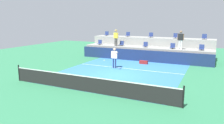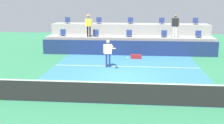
% 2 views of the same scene
% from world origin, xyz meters
% --- Properties ---
extents(ground_plane, '(40.00, 40.00, 0.00)m').
position_xyz_m(ground_plane, '(0.00, 0.00, 0.00)').
color(ground_plane, '#2D754C').
extents(court_inner_paint, '(9.00, 10.00, 0.01)m').
position_xyz_m(court_inner_paint, '(0.00, 1.00, 0.00)').
color(court_inner_paint, teal).
rests_on(court_inner_paint, ground_plane).
extents(court_service_line, '(9.00, 0.06, 0.00)m').
position_xyz_m(court_service_line, '(0.00, 2.40, 0.01)').
color(court_service_line, white).
rests_on(court_service_line, ground_plane).
extents(tennis_net, '(10.48, 0.08, 1.07)m').
position_xyz_m(tennis_net, '(0.00, -4.00, 0.50)').
color(tennis_net, black).
rests_on(tennis_net, ground_plane).
extents(sponsor_backboard, '(13.00, 0.16, 1.10)m').
position_xyz_m(sponsor_backboard, '(0.00, 6.00, 0.55)').
color(sponsor_backboard, navy).
rests_on(sponsor_backboard, ground_plane).
extents(seating_tier_lower, '(13.00, 1.80, 1.25)m').
position_xyz_m(seating_tier_lower, '(0.00, 7.30, 0.62)').
color(seating_tier_lower, gray).
rests_on(seating_tier_lower, ground_plane).
extents(seating_tier_upper, '(13.00, 1.80, 2.10)m').
position_xyz_m(seating_tier_upper, '(0.00, 9.10, 1.05)').
color(seating_tier_upper, gray).
rests_on(seating_tier_upper, ground_plane).
extents(stadium_chair_lower_far_left, '(0.44, 0.40, 0.52)m').
position_xyz_m(stadium_chair_lower_far_left, '(-5.28, 7.23, 1.46)').
color(stadium_chair_lower_far_left, '#2D2D33').
rests_on(stadium_chair_lower_far_left, seating_tier_lower).
extents(stadium_chair_lower_left, '(0.44, 0.40, 0.52)m').
position_xyz_m(stadium_chair_lower_left, '(-2.62, 7.23, 1.46)').
color(stadium_chair_lower_left, '#2D2D33').
rests_on(stadium_chair_lower_left, seating_tier_lower).
extents(stadium_chair_lower_center, '(0.44, 0.40, 0.52)m').
position_xyz_m(stadium_chair_lower_center, '(0.01, 7.23, 1.46)').
color(stadium_chair_lower_center, '#2D2D33').
rests_on(stadium_chair_lower_center, seating_tier_lower).
extents(stadium_chair_lower_right, '(0.44, 0.40, 0.52)m').
position_xyz_m(stadium_chair_lower_right, '(2.71, 7.23, 1.46)').
color(stadium_chair_lower_right, '#2D2D33').
rests_on(stadium_chair_lower_right, seating_tier_lower).
extents(stadium_chair_lower_far_right, '(0.44, 0.40, 0.52)m').
position_xyz_m(stadium_chair_lower_far_right, '(5.29, 7.23, 1.46)').
color(stadium_chair_lower_far_right, '#2D2D33').
rests_on(stadium_chair_lower_far_right, seating_tier_lower).
extents(stadium_chair_upper_far_left, '(0.44, 0.40, 0.52)m').
position_xyz_m(stadium_chair_upper_far_left, '(-5.33, 9.03, 2.31)').
color(stadium_chair_upper_far_left, '#2D2D33').
rests_on(stadium_chair_upper_far_left, seating_tier_upper).
extents(stadium_chair_upper_left, '(0.44, 0.40, 0.52)m').
position_xyz_m(stadium_chair_upper_left, '(-2.63, 9.03, 2.31)').
color(stadium_chair_upper_left, '#2D2D33').
rests_on(stadium_chair_upper_left, seating_tier_upper).
extents(stadium_chair_upper_center, '(0.44, 0.40, 0.52)m').
position_xyz_m(stadium_chair_upper_center, '(0.05, 9.03, 2.31)').
color(stadium_chair_upper_center, '#2D2D33').
rests_on(stadium_chair_upper_center, seating_tier_upper).
extents(stadium_chair_upper_right, '(0.44, 0.40, 0.52)m').
position_xyz_m(stadium_chair_upper_right, '(2.64, 9.03, 2.31)').
color(stadium_chair_upper_right, '#2D2D33').
rests_on(stadium_chair_upper_right, seating_tier_upper).
extents(stadium_chair_upper_far_right, '(0.44, 0.40, 0.52)m').
position_xyz_m(stadium_chair_upper_far_right, '(5.38, 9.03, 2.31)').
color(stadium_chair_upper_far_right, '#2D2D33').
rests_on(stadium_chair_upper_far_right, seating_tier_upper).
extents(tennis_player, '(0.86, 1.16, 1.70)m').
position_xyz_m(tennis_player, '(-1.09, 2.12, 1.04)').
color(tennis_player, navy).
rests_on(tennis_player, ground_plane).
extents(spectator_with_hat, '(0.58, 0.41, 1.72)m').
position_xyz_m(spectator_with_hat, '(-3.10, 6.85, 2.30)').
color(spectator_with_hat, black).
rests_on(spectator_with_hat, seating_tier_lower).
extents(spectator_in_white, '(0.61, 0.27, 1.75)m').
position_xyz_m(spectator_in_white, '(3.46, 6.85, 2.31)').
color(spectator_in_white, white).
rests_on(spectator_in_white, seating_tier_lower).
extents(tennis_ball, '(0.07, 0.07, 0.07)m').
position_xyz_m(tennis_ball, '(0.24, -2.24, 1.52)').
color(tennis_ball, '#CCE033').
extents(equipment_bag, '(0.76, 0.28, 0.30)m').
position_xyz_m(equipment_bag, '(0.60, 4.85, 0.15)').
color(equipment_bag, maroon).
rests_on(equipment_bag, ground_plane).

